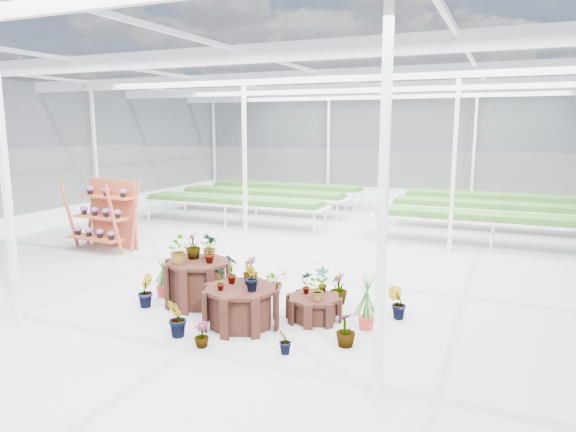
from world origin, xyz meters
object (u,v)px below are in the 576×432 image
at_px(shelf_rack, 102,215).
at_px(bird_table, 106,213).
at_px(plinth_low, 314,308).
at_px(plinth_mid, 241,306).
at_px(plinth_tall, 198,283).

xyz_separation_m(shelf_rack, bird_table, (-0.61, 0.79, -0.10)).
xyz_separation_m(plinth_low, shelf_rack, (-6.81, 2.49, 0.71)).
height_order(plinth_mid, plinth_low, plinth_mid).
bearing_deg(bird_table, shelf_rack, -30.28).
relative_size(plinth_tall, shelf_rack, 0.65).
distance_m(plinth_tall, bird_table, 6.23).
distance_m(plinth_low, shelf_rack, 7.29).
bearing_deg(bird_table, plinth_tall, -10.61).
bearing_deg(shelf_rack, plinth_low, -14.67).
bearing_deg(plinth_low, bird_table, 156.13).
xyz_separation_m(plinth_tall, plinth_mid, (1.20, -0.60, -0.08)).
height_order(plinth_tall, shelf_rack, shelf_rack).
bearing_deg(bird_table, plinth_low, -1.53).
xyz_separation_m(plinth_tall, shelf_rack, (-4.61, 2.59, 0.51)).
bearing_deg(plinth_tall, shelf_rack, 150.69).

